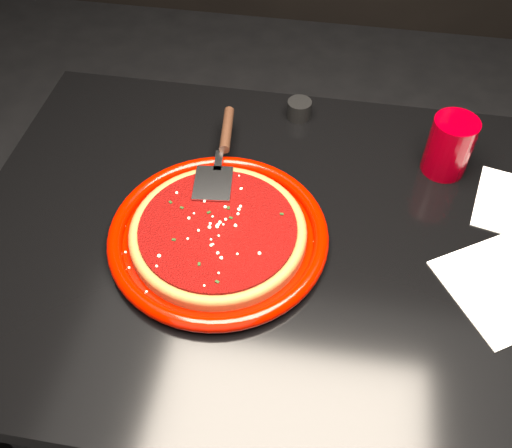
{
  "coord_description": "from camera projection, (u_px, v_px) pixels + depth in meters",
  "views": [
    {
      "loc": [
        0.01,
        -0.62,
        1.52
      ],
      "look_at": [
        -0.09,
        0.0,
        0.77
      ],
      "focal_mm": 40.0,
      "sensor_mm": 36.0,
      "label": 1
    }
  ],
  "objects": [
    {
      "name": "pizza_crust_rim",
      "position": [
        218.0,
        231.0,
        0.96
      ],
      "size": [
        0.33,
        0.33,
        0.02
      ],
      "primitive_type": "torus",
      "rotation": [
        0.0,
        0.0,
        -0.1
      ],
      "color": "brown",
      "rests_on": "plate"
    },
    {
      "name": "basil_flecks",
      "position": [
        218.0,
        226.0,
        0.95
      ],
      "size": [
        0.24,
        0.24,
        0.0
      ],
      "primitive_type": null,
      "color": "black",
      "rests_on": "plate"
    },
    {
      "name": "napkin_a",
      "position": [
        505.0,
        286.0,
        0.92
      ],
      "size": [
        0.25,
        0.25,
        0.0
      ],
      "primitive_type": "cube",
      "rotation": [
        0.0,
        0.0,
        0.56
      ],
      "color": "white",
      "rests_on": "table"
    },
    {
      "name": "pizza_server",
      "position": [
        221.0,
        153.0,
        1.05
      ],
      "size": [
        0.11,
        0.29,
        0.02
      ],
      "primitive_type": null,
      "rotation": [
        0.0,
        0.0,
        0.11
      ],
      "color": "silver",
      "rests_on": "plate"
    },
    {
      "name": "plate",
      "position": [
        218.0,
        235.0,
        0.97
      ],
      "size": [
        0.41,
        0.41,
        0.03
      ],
      "primitive_type": "cylinder",
      "rotation": [
        0.0,
        0.0,
        -0.1
      ],
      "color": "#850700",
      "rests_on": "table"
    },
    {
      "name": "cup",
      "position": [
        450.0,
        146.0,
        1.05
      ],
      "size": [
        0.08,
        0.08,
        0.12
      ],
      "primitive_type": "cylinder",
      "rotation": [
        0.0,
        0.0,
        0.02
      ],
      "color": "#7D000A",
      "rests_on": "table"
    },
    {
      "name": "parmesan_dusting",
      "position": [
        218.0,
        226.0,
        0.95
      ],
      "size": [
        0.26,
        0.26,
        0.01
      ],
      "primitive_type": null,
      "color": "beige",
      "rests_on": "plate"
    },
    {
      "name": "floor",
      "position": [
        289.0,
        412.0,
        1.56
      ],
      "size": [
        4.0,
        4.0,
        0.01
      ],
      "primitive_type": "cube",
      "color": "black",
      "rests_on": "ground"
    },
    {
      "name": "pizza_crust",
      "position": [
        218.0,
        233.0,
        0.97
      ],
      "size": [
        0.33,
        0.33,
        0.02
      ],
      "primitive_type": "cylinder",
      "rotation": [
        0.0,
        0.0,
        -0.1
      ],
      "color": "brown",
      "rests_on": "plate"
    },
    {
      "name": "ramekin",
      "position": [
        299.0,
        109.0,
        1.18
      ],
      "size": [
        0.05,
        0.05,
        0.04
      ],
      "primitive_type": "cylinder",
      "rotation": [
        0.0,
        0.0,
        -0.1
      ],
      "color": "black",
      "rests_on": "table"
    },
    {
      "name": "table",
      "position": [
        296.0,
        345.0,
        1.27
      ],
      "size": [
        1.2,
        0.8,
        0.75
      ],
      "primitive_type": "cube",
      "color": "black",
      "rests_on": "floor"
    },
    {
      "name": "pizza_sauce",
      "position": [
        218.0,
        229.0,
        0.96
      ],
      "size": [
        0.29,
        0.29,
        0.01
      ],
      "primitive_type": "cylinder",
      "rotation": [
        0.0,
        0.0,
        -0.1
      ],
      "color": "#650807",
      "rests_on": "plate"
    }
  ]
}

